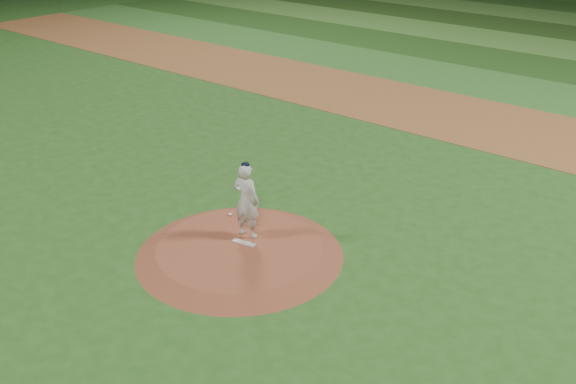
{
  "coord_description": "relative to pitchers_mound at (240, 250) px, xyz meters",
  "views": [
    {
      "loc": [
        10.34,
        -10.44,
        8.87
      ],
      "look_at": [
        0.0,
        2.0,
        1.1
      ],
      "focal_mm": 40.0,
      "sensor_mm": 36.0,
      "label": 1
    }
  ],
  "objects": [
    {
      "name": "infield_dirt_band",
      "position": [
        0.0,
        14.0,
        -0.12
      ],
      "size": [
        70.0,
        6.0,
        0.02
      ],
      "primitive_type": "cube",
      "color": "brown",
      "rests_on": "ground"
    },
    {
      "name": "pitching_rubber",
      "position": [
        -0.01,
        0.18,
        0.14
      ],
      "size": [
        0.68,
        0.3,
        0.03
      ],
      "primitive_type": "cube",
      "rotation": [
        0.0,
        0.0,
        0.2
      ],
      "color": "silver",
      "rests_on": "pitchers_mound"
    },
    {
      "name": "outfield_stripe_1",
      "position": [
        0.0,
        24.5,
        -0.12
      ],
      "size": [
        70.0,
        5.0,
        0.02
      ],
      "primitive_type": "cube",
      "color": "#214C18",
      "rests_on": "ground"
    },
    {
      "name": "rosin_bag",
      "position": [
        -1.43,
        1.1,
        0.16
      ],
      "size": [
        0.12,
        0.12,
        0.07
      ],
      "primitive_type": "ellipsoid",
      "color": "white",
      "rests_on": "pitchers_mound"
    },
    {
      "name": "ground",
      "position": [
        0.0,
        0.0,
        -0.12
      ],
      "size": [
        120.0,
        120.0,
        0.0
      ],
      "primitive_type": "plane",
      "color": "#27591C",
      "rests_on": "ground"
    },
    {
      "name": "pitchers_mound",
      "position": [
        0.0,
        0.0,
        0.0
      ],
      "size": [
        5.5,
        5.5,
        0.25
      ],
      "primitive_type": "cone",
      "color": "brown",
      "rests_on": "ground"
    },
    {
      "name": "pitcher_on_mound",
      "position": [
        -0.24,
        0.56,
        1.19
      ],
      "size": [
        0.85,
        0.63,
        2.17
      ],
      "color": "silver",
      "rests_on": "pitchers_mound"
    },
    {
      "name": "outfield_stripe_0",
      "position": [
        0.0,
        19.5,
        -0.12
      ],
      "size": [
        70.0,
        5.0,
        0.02
      ],
      "primitive_type": "cube",
      "color": "#327028",
      "rests_on": "ground"
    }
  ]
}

